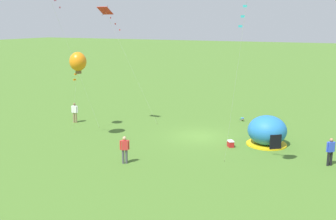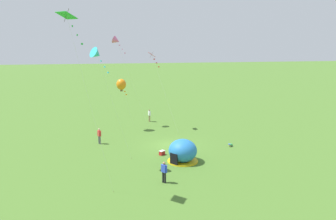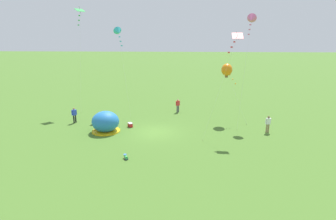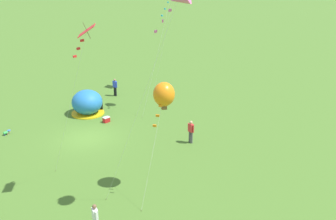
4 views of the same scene
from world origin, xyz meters
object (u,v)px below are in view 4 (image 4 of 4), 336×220
Objects in this scene: cooler_box at (106,120)px; kite_orange at (164,94)px; person_far_back at (191,131)px; person_watching_sky at (95,218)px; person_near_tent at (115,86)px; popup_tent at (87,103)px; kite_red at (85,36)px; toddler_crawling at (7,132)px.

kite_orange is at bearing 17.12° from cooler_box.
person_far_back is 7.75m from kite_orange.
person_near_tent is at bearing 174.99° from person_watching_sky.
kite_red is at bearing 3.48° from popup_tent.
toddler_crawling is 11.49m from person_near_tent.
kite_orange is at bearing -27.40° from person_far_back.
popup_tent is 14.91m from kite_red.
popup_tent is at bearing -144.78° from cooler_box.
person_far_back is 11.37m from person_watching_sky.
person_far_back is at bearing 129.07° from kite_red.
toddler_crawling is at bearing -60.80° from popup_tent.
person_near_tent is 18.73m from kite_red.
toddler_crawling is at bearing -105.28° from person_far_back.
kite_orange reaches higher than person_watching_sky.
cooler_box is at bearing 176.79° from person_watching_sky.
person_near_tent is (-7.63, 8.55, 0.79)m from toddler_crawling.
person_watching_sky reaches higher than toddler_crawling.
cooler_box is at bearing 175.77° from kite_red.
cooler_box is at bearing 35.22° from popup_tent.
kite_red is at bearing -6.03° from person_near_tent.
kite_red is (10.36, -0.77, 8.83)m from cooler_box.
person_far_back is (7.05, 7.51, -0.03)m from popup_tent.
person_near_tent is 0.27× the size of kite_orange.
kite_red is 5.14m from kite_orange.
person_far_back is 1.00× the size of person_watching_sky.
person_watching_sky is at bearing -3.21° from cooler_box.
kite_orange is (-0.06, 3.94, -3.31)m from kite_red.
person_watching_sky is (12.84, 6.76, 0.79)m from toddler_crawling.
person_far_back is at bearing 152.60° from kite_orange.
kite_orange is (16.74, 2.17, 4.78)m from person_near_tent.
person_near_tent reaches higher than toddler_crawling.
popup_tent is at bearing -133.22° from person_far_back.
kite_red is (9.17, 6.78, 8.87)m from toddler_crawling.
cooler_box is (2.17, 1.53, -0.78)m from popup_tent.
kite_red is at bearing -50.93° from person_far_back.
person_watching_sky is 7.24m from kite_orange.
kite_orange is (5.41, -2.81, 4.78)m from person_far_back.
popup_tent is at bearing -176.52° from kite_red.
kite_red is (5.48, -6.75, 8.09)m from person_far_back.
person_watching_sky is 8.88m from kite_red.
person_near_tent is at bearing 173.97° from kite_red.
popup_tent is 1.63× the size of person_far_back.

